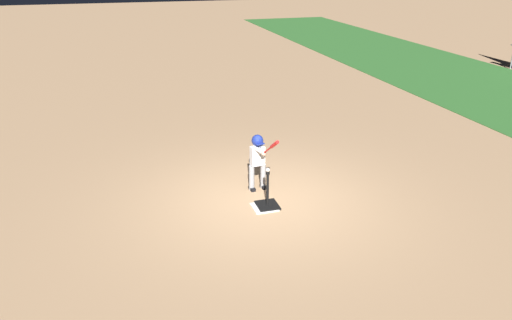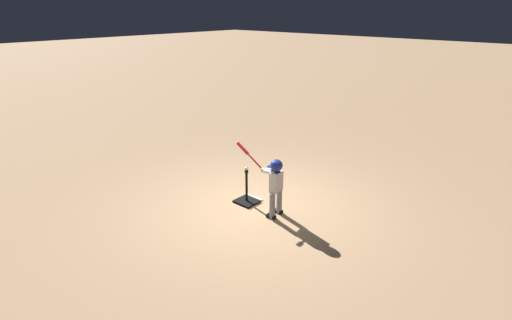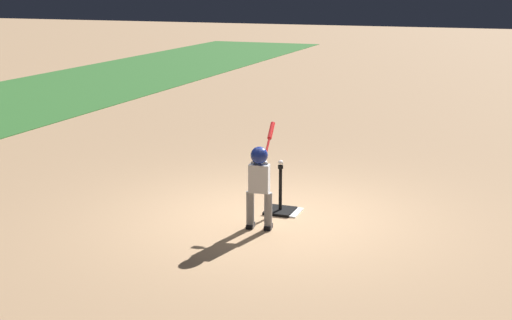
% 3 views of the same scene
% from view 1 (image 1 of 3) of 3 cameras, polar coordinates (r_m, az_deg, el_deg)
% --- Properties ---
extents(ground_plane, '(90.00, 90.00, 0.00)m').
position_cam_1_polar(ground_plane, '(9.53, 0.95, -4.64)').
color(ground_plane, tan).
extents(home_plate, '(0.45, 0.45, 0.02)m').
position_cam_1_polar(home_plate, '(9.26, 0.97, -5.40)').
color(home_plate, white).
rests_on(home_plate, ground_plane).
extents(batting_tee, '(0.44, 0.39, 0.70)m').
position_cam_1_polar(batting_tee, '(9.26, 1.32, -4.80)').
color(batting_tee, black).
rests_on(batting_tee, ground_plane).
extents(batter_child, '(1.01, 0.37, 1.32)m').
position_cam_1_polar(batter_child, '(9.66, 0.25, 0.52)').
color(batter_child, gray).
rests_on(batter_child, ground_plane).
extents(baseball, '(0.07, 0.07, 0.07)m').
position_cam_1_polar(baseball, '(8.99, 1.36, -1.13)').
color(baseball, white).
rests_on(baseball, batting_tee).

